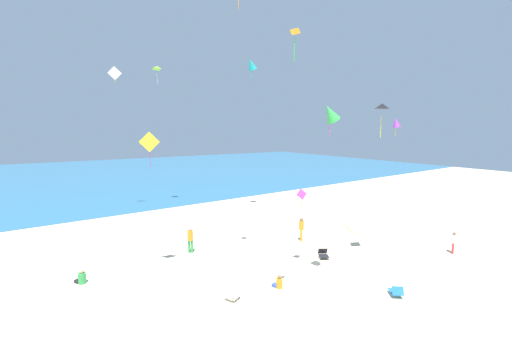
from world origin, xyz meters
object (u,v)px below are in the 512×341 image
(person_0, at_px, (190,238))
(kite_orange, at_px, (294,31))
(beach_chair_mid_beach, at_px, (396,291))
(kite_green, at_px, (330,113))
(kite_magenta, at_px, (302,195))
(kite_white, at_px, (115,73))
(person_1, at_px, (454,241))
(person_2, at_px, (301,228))
(kite_black, at_px, (382,106))
(kite_teal, at_px, (251,64))
(person_3, at_px, (279,283))
(person_4, at_px, (81,278))
(beach_chair_far_left, at_px, (233,295))
(kite_lime, at_px, (157,68))
(beach_chair_far_right, at_px, (323,254))
(kite_yellow, at_px, (149,143))
(kite_purple, at_px, (396,123))

(person_0, xyz_separation_m, kite_orange, (0.84, -8.64, 10.07))
(beach_chair_mid_beach, xyz_separation_m, kite_green, (-2.33, 2.24, 8.14))
(kite_magenta, height_order, kite_white, kite_white)
(beach_chair_mid_beach, relative_size, person_1, 0.60)
(person_2, distance_m, kite_black, 9.46)
(kite_teal, distance_m, kite_white, 12.27)
(person_1, relative_size, kite_white, 0.96)
(person_3, relative_size, person_4, 0.89)
(person_1, bearing_deg, kite_black, -130.58)
(kite_white, bearing_deg, kite_green, -73.78)
(beach_chair_mid_beach, distance_m, kite_teal, 20.34)
(person_1, distance_m, kite_black, 10.00)
(beach_chair_far_left, xyz_separation_m, kite_lime, (1.99, 18.41, 13.46))
(beach_chair_far_left, distance_m, kite_lime, 22.89)
(beach_chair_far_right, relative_size, kite_teal, 0.47)
(person_1, bearing_deg, kite_teal, 179.26)
(person_3, bearing_deg, kite_yellow, 19.78)
(beach_chair_far_right, bearing_deg, person_0, -97.01)
(kite_purple, distance_m, kite_orange, 15.07)
(person_3, distance_m, kite_green, 8.45)
(person_4, xyz_separation_m, kite_magenta, (10.37, -4.78, 3.89))
(kite_black, relative_size, kite_green, 1.24)
(person_4, bearing_deg, kite_teal, -105.00)
(kite_purple, bearing_deg, kite_magenta, -173.94)
(person_0, height_order, kite_white, kite_white)
(kite_orange, distance_m, kite_green, 4.12)
(kite_purple, xyz_separation_m, kite_teal, (-6.93, 9.59, 5.22))
(person_1, height_order, kite_teal, kite_teal)
(kite_green, relative_size, kite_lime, 0.85)
(kite_lime, bearing_deg, beach_chair_mid_beach, -78.75)
(kite_green, xyz_separation_m, kite_lime, (-2.11, 20.08, 5.30))
(beach_chair_far_right, relative_size, person_3, 1.26)
(beach_chair_far_right, relative_size, kite_magenta, 0.68)
(person_2, xyz_separation_m, kite_white, (-9.20, 14.80, 11.84))
(person_1, height_order, person_3, person_1)
(person_3, distance_m, kite_lime, 23.06)
(beach_chair_far_right, relative_size, kite_lime, 0.48)
(kite_magenta, xyz_separation_m, kite_yellow, (-7.05, 3.52, 2.88))
(kite_black, xyz_separation_m, kite_lime, (-6.48, 19.73, 4.75))
(beach_chair_far_left, distance_m, person_3, 2.38)
(beach_chair_far_right, height_order, kite_teal, kite_teal)
(person_1, xyz_separation_m, kite_black, (-5.51, 1.84, 8.14))
(beach_chair_far_left, height_order, person_3, person_3)
(person_2, relative_size, kite_white, 1.14)
(kite_green, bearing_deg, kite_magenta, 76.02)
(beach_chair_far_left, xyz_separation_m, kite_white, (-1.76, 18.45, 12.57))
(person_4, relative_size, kite_green, 0.51)
(person_1, height_order, person_2, person_2)
(person_3, distance_m, kite_orange, 11.11)
(kite_orange, relative_size, kite_white, 0.78)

